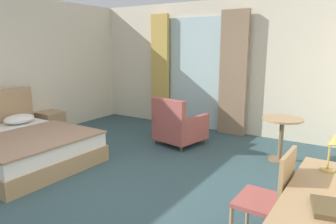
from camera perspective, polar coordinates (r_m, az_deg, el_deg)
ground at (r=4.22m, az=-12.36°, el=-14.54°), size 6.50×7.68×0.10m
wall_back at (r=6.80m, az=8.86°, el=8.24°), size 6.10×0.12×2.76m
balcony_glass_door at (r=6.93m, az=5.25°, el=7.02°), size 1.35×0.02×2.43m
curtain_panel_left at (r=7.29m, az=-1.43°, el=7.71°), size 0.44×0.10×2.52m
curtain_panel_right at (r=6.47m, az=11.97°, el=6.89°), size 0.57×0.10×2.52m
bed at (r=5.45m, az=-25.62°, el=-5.73°), size 2.14×1.78×1.05m
nightstand at (r=6.87m, az=-20.81°, el=-1.97°), size 0.44×0.45×0.49m
writing_desk at (r=2.78m, az=27.12°, el=-14.60°), size 0.60×1.48×0.72m
desk_chair at (r=3.00m, az=18.63°, el=-14.29°), size 0.45×0.49×0.95m
desk_lamp at (r=2.98m, az=28.50°, el=-4.91°), size 0.20×0.27×0.42m
closed_book at (r=2.46m, az=27.67°, el=-15.47°), size 0.28×0.33×0.04m
armchair_by_window at (r=5.78m, az=1.95°, el=-2.68°), size 0.89×0.92×0.90m
round_cafe_table at (r=5.24m, az=20.23°, el=-3.06°), size 0.63×0.63×0.71m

